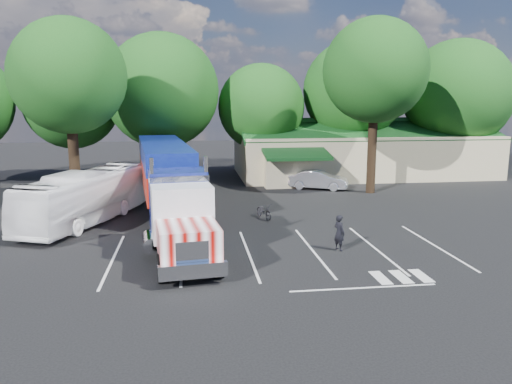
{
  "coord_description": "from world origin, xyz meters",
  "views": [
    {
      "loc": [
        -2.73,
        -29.01,
        7.42
      ],
      "look_at": [
        1.09,
        -0.54,
        2.0
      ],
      "focal_mm": 35.0,
      "sensor_mm": 36.0,
      "label": 1
    }
  ],
  "objects": [
    {
      "name": "bicycle",
      "position": [
        1.8,
        1.0,
        0.5
      ],
      "size": [
        1.22,
        2.02,
        1.0
      ],
      "primitive_type": "imported",
      "rotation": [
        0.0,
        0.0,
        0.31
      ],
      "color": "black",
      "rests_on": "ground"
    },
    {
      "name": "tree_row_f",
      "position": [
        23.0,
        16.8,
        7.79
      ],
      "size": [
        10.4,
        10.4,
        13.0
      ],
      "color": "black",
      "rests_on": "ground"
    },
    {
      "name": "tree_near_right",
      "position": [
        11.5,
        8.5,
        9.46
      ],
      "size": [
        8.0,
        8.0,
        13.5
      ],
      "color": "black",
      "rests_on": "ground"
    },
    {
      "name": "tree_row_d",
      "position": [
        4.0,
        17.5,
        6.58
      ],
      "size": [
        8.0,
        8.0,
        10.6
      ],
      "color": "black",
      "rests_on": "ground"
    },
    {
      "name": "tree_row_b",
      "position": [
        -13.0,
        17.8,
        7.13
      ],
      "size": [
        8.4,
        8.4,
        11.35
      ],
      "color": "black",
      "rests_on": "ground"
    },
    {
      "name": "semi_truck",
      "position": [
        -4.11,
        2.01,
        2.66
      ],
      "size": [
        5.43,
        22.63,
        4.7
      ],
      "rotation": [
        0.0,
        0.0,
        0.12
      ],
      "color": "black",
      "rests_on": "ground"
    },
    {
      "name": "tree_row_e",
      "position": [
        13.0,
        18.0,
        8.09
      ],
      "size": [
        9.6,
        9.6,
        12.9
      ],
      "color": "black",
      "rests_on": "ground"
    },
    {
      "name": "event_hall",
      "position": [
        13.74,
        17.81,
        2.21
      ],
      "size": [
        24.2,
        14.12,
        5.55
      ],
      "color": "tan",
      "rests_on": "ground"
    },
    {
      "name": "woman",
      "position": [
        4.5,
        -6.0,
        0.9
      ],
      "size": [
        0.69,
        0.78,
        1.8
      ],
      "primitive_type": "imported",
      "rotation": [
        0.0,
        0.0,
        2.06
      ],
      "color": "black",
      "rests_on": "ground"
    },
    {
      "name": "tour_bus",
      "position": [
        -8.93,
        1.56,
        1.57
      ],
      "size": [
        6.57,
        11.47,
        3.14
      ],
      "primitive_type": "imported",
      "rotation": [
        0.0,
        0.0,
        -0.37
      ],
      "color": "white",
      "rests_on": "ground"
    },
    {
      "name": "tree_near_left",
      "position": [
        -10.5,
        6.0,
        8.81
      ],
      "size": [
        7.6,
        7.6,
        12.65
      ],
      "color": "black",
      "rests_on": "ground"
    },
    {
      "name": "tree_row_c",
      "position": [
        -5.0,
        16.2,
        8.04
      ],
      "size": [
        10.0,
        10.0,
        13.05
      ],
      "color": "black",
      "rests_on": "ground"
    },
    {
      "name": "silver_sedan",
      "position": [
        7.78,
        10.54,
        0.79
      ],
      "size": [
        5.07,
        3.47,
        1.58
      ],
      "primitive_type": "imported",
      "rotation": [
        0.0,
        0.0,
        1.16
      ],
      "color": "#B5B7BE",
      "rests_on": "ground"
    },
    {
      "name": "ground",
      "position": [
        0.0,
        0.0,
        0.0
      ],
      "size": [
        120.0,
        120.0,
        0.0
      ],
      "primitive_type": "plane",
      "color": "black",
      "rests_on": "ground"
    }
  ]
}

